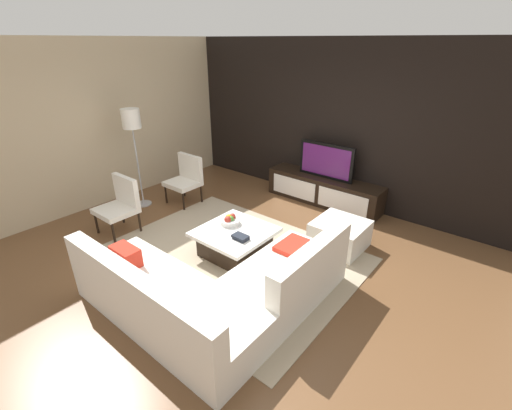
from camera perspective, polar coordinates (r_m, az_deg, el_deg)
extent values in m
plane|color=brown|center=(4.90, -3.29, -8.83)|extent=(14.00, 14.00, 0.00)
cube|color=black|center=(6.44, 13.14, 12.66)|extent=(6.40, 0.12, 2.80)
cube|color=#C6B28E|center=(6.88, -23.02, 12.14)|extent=(0.12, 5.20, 2.80)
cube|color=tan|center=(4.95, -4.16, -8.36)|extent=(3.35, 2.56, 0.01)
cube|color=black|center=(6.53, 10.95, 2.40)|extent=(2.14, 0.48, 0.50)
cube|color=white|center=(6.56, 6.14, 2.84)|extent=(0.91, 0.01, 0.35)
cube|color=white|center=(6.13, 13.83, 0.53)|extent=(0.91, 0.01, 0.35)
cube|color=black|center=(6.33, 11.36, 7.08)|extent=(1.03, 0.05, 0.62)
cube|color=#591E66|center=(6.31, 11.24, 7.02)|extent=(0.93, 0.01, 0.52)
cube|color=white|center=(3.98, -14.25, -15.35)|extent=(2.31, 0.85, 0.41)
cube|color=white|center=(3.60, -19.23, -12.94)|extent=(2.31, 0.18, 0.38)
cube|color=white|center=(4.20, 4.77, -11.99)|extent=(0.85, 1.43, 0.41)
cube|color=white|center=(3.83, 9.15, -9.09)|extent=(0.18, 1.43, 0.38)
cube|color=red|center=(4.29, -20.43, -7.79)|extent=(0.36, 0.20, 0.22)
cube|color=red|center=(4.32, 7.61, -7.22)|extent=(0.60, 0.44, 0.06)
cube|color=black|center=(4.92, -3.42, -6.32)|extent=(0.75, 0.76, 0.33)
cube|color=white|center=(4.83, -3.48, -4.40)|extent=(0.94, 0.96, 0.05)
cylinder|color=black|center=(5.96, -24.58, -2.55)|extent=(0.04, 0.04, 0.38)
cylinder|color=black|center=(5.56, -22.24, -4.09)|extent=(0.04, 0.04, 0.38)
cylinder|color=black|center=(6.13, -20.97, -1.09)|extent=(0.04, 0.04, 0.38)
cylinder|color=black|center=(5.75, -18.45, -2.47)|extent=(0.04, 0.04, 0.38)
cube|color=white|center=(5.76, -21.87, -0.84)|extent=(0.57, 0.53, 0.08)
cube|color=white|center=(5.76, -20.41, 2.28)|extent=(0.57, 0.08, 0.45)
cylinder|color=#A5A5AA|center=(6.76, -17.81, 0.21)|extent=(0.28, 0.28, 0.02)
cylinder|color=#A5A5AA|center=(6.51, -18.62, 5.82)|extent=(0.03, 0.03, 1.38)
cylinder|color=white|center=(6.29, -19.72, 13.13)|extent=(0.30, 0.30, 0.32)
cube|color=white|center=(5.20, 13.45, -4.72)|extent=(0.70, 0.70, 0.40)
cylinder|color=silver|center=(4.97, -4.26, -2.70)|extent=(0.28, 0.28, 0.07)
sphere|color=#4C8C33|center=(4.93, -4.04, -2.28)|extent=(0.08, 0.08, 0.08)
sphere|color=#B23326|center=(4.99, -3.88, -1.89)|extent=(0.09, 0.09, 0.09)
sphere|color=gold|center=(4.96, -4.47, -2.08)|extent=(0.10, 0.10, 0.10)
sphere|color=#B23326|center=(4.91, -4.63, -2.37)|extent=(0.10, 0.10, 0.10)
cylinder|color=black|center=(6.63, -14.48, 1.85)|extent=(0.04, 0.04, 0.38)
cylinder|color=black|center=(6.27, -11.76, 0.74)|extent=(0.04, 0.04, 0.38)
cylinder|color=black|center=(6.87, -11.68, 2.97)|extent=(0.04, 0.04, 0.38)
cylinder|color=black|center=(6.52, -8.91, 1.96)|extent=(0.04, 0.04, 0.38)
cube|color=white|center=(6.50, -11.86, 3.44)|extent=(0.57, 0.51, 0.08)
cube|color=white|center=(6.53, -10.64, 6.15)|extent=(0.57, 0.08, 0.45)
cube|color=#1E232D|center=(4.60, -2.47, -5.46)|extent=(0.19, 0.13, 0.03)
cube|color=#1E232D|center=(4.59, -2.58, -5.12)|extent=(0.21, 0.14, 0.03)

